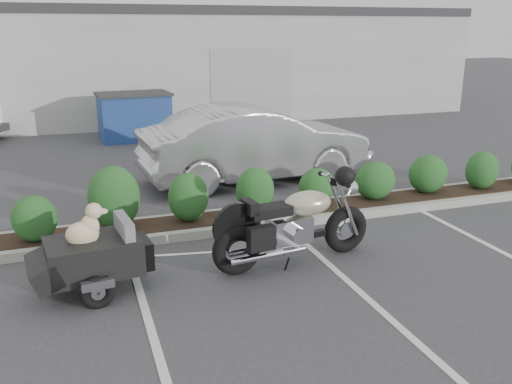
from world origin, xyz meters
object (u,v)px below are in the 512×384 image
object	(u,v)px
motorcycle	(295,225)
dumpster	(134,116)
pet_trailer	(92,255)
sedan	(256,143)

from	to	relation	value
motorcycle	dumpster	distance (m)	10.07
pet_trailer	sedan	bearing A→B (deg)	42.79
sedan	dumpster	world-z (taller)	sedan
pet_trailer	dumpster	world-z (taller)	dumpster
pet_trailer	sedan	world-z (taller)	sedan
pet_trailer	dumpster	bearing A→B (deg)	73.10
pet_trailer	dumpster	size ratio (longest dim) A/B	0.91
motorcycle	sedan	world-z (taller)	sedan
pet_trailer	sedan	size ratio (longest dim) A/B	0.40
motorcycle	sedan	bearing A→B (deg)	71.12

